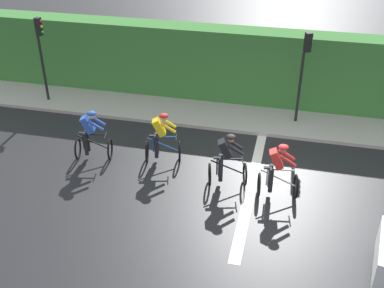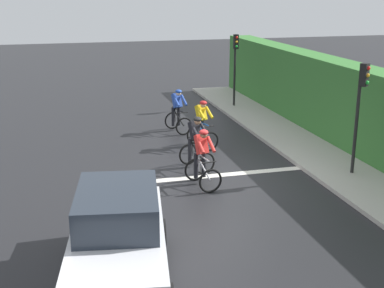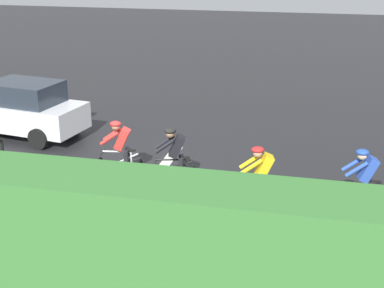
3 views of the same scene
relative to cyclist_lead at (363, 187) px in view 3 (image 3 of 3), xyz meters
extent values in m
plane|color=black|center=(-0.09, -5.36, -0.80)|extent=(80.00, 80.00, 0.00)
cube|color=#387533|center=(5.25, -3.36, 0.64)|extent=(1.10, 22.41, 2.87)
cube|color=silver|center=(-0.09, -5.07, -0.79)|extent=(7.00, 0.30, 0.01)
torus|color=black|center=(0.11, -0.54, -0.46)|extent=(0.68, 0.20, 0.68)
torus|color=black|center=(-0.10, 0.46, -0.46)|extent=(0.68, 0.20, 0.68)
cylinder|color=black|center=(0.01, -0.04, -0.21)|extent=(0.25, 0.98, 0.51)
cylinder|color=black|center=(-0.05, 0.26, -0.18)|extent=(0.04, 0.04, 0.55)
cylinder|color=black|center=(0.02, -0.09, 0.07)|extent=(0.19, 0.71, 0.04)
cube|color=black|center=(-0.05, 0.26, 0.11)|extent=(0.14, 0.24, 0.04)
cylinder|color=black|center=(0.09, -0.44, 0.04)|extent=(0.42, 0.12, 0.03)
cube|color=#2D51B7|center=(-0.01, 0.06, 0.41)|extent=(0.38, 0.46, 0.57)
sphere|color=beige|center=(0.02, -0.09, 0.72)|extent=(0.20, 0.20, 0.20)
ellipsoid|color=#264CB2|center=(0.02, -0.09, 0.79)|extent=(0.29, 0.32, 0.14)
cylinder|color=black|center=(0.08, 0.19, -0.23)|extent=(0.12, 0.12, 0.74)
cylinder|color=black|center=(-0.15, 0.14, -0.23)|extent=(0.12, 0.12, 0.74)
cylinder|color=#2D51B7|center=(0.20, -0.19, 0.47)|extent=(0.19, 0.49, 0.37)
cylinder|color=#2D51B7|center=(-0.11, -0.25, 0.47)|extent=(0.19, 0.49, 0.37)
torus|color=black|center=(0.48, -2.71, -0.46)|extent=(0.67, 0.22, 0.68)
torus|color=black|center=(0.24, -1.72, -0.46)|extent=(0.67, 0.22, 0.68)
cylinder|color=#1E59B2|center=(0.36, -2.21, -0.21)|extent=(0.28, 0.97, 0.51)
cylinder|color=#1E59B2|center=(0.28, -1.91, -0.18)|extent=(0.04, 0.04, 0.55)
cylinder|color=#1E59B2|center=(0.37, -2.26, 0.07)|extent=(0.22, 0.70, 0.04)
cube|color=black|center=(0.28, -1.91, 0.11)|extent=(0.15, 0.24, 0.04)
cylinder|color=black|center=(0.46, -2.61, 0.04)|extent=(0.42, 0.13, 0.03)
cube|color=yellow|center=(0.33, -2.11, 0.41)|extent=(0.39, 0.47, 0.57)
sphere|color=tan|center=(0.37, -2.26, 0.72)|extent=(0.20, 0.20, 0.20)
ellipsoid|color=red|center=(0.37, -2.26, 0.79)|extent=(0.30, 0.33, 0.14)
cylinder|color=black|center=(0.43, -1.98, -0.23)|extent=(0.12, 0.12, 0.74)
cylinder|color=black|center=(0.19, -2.04, -0.23)|extent=(0.12, 0.12, 0.74)
cylinder|color=yellow|center=(0.56, -2.35, 0.47)|extent=(0.20, 0.49, 0.37)
cylinder|color=yellow|center=(0.25, -2.43, 0.47)|extent=(0.20, 0.49, 0.37)
torus|color=black|center=(-0.31, -4.86, -0.46)|extent=(0.67, 0.22, 0.68)
torus|color=black|center=(-0.55, -3.87, -0.46)|extent=(0.67, 0.22, 0.68)
cylinder|color=black|center=(-0.43, -4.37, -0.21)|extent=(0.28, 0.97, 0.51)
cylinder|color=black|center=(-0.50, -4.07, -0.18)|extent=(0.04, 0.04, 0.55)
cylinder|color=black|center=(-0.42, -4.42, 0.07)|extent=(0.22, 0.70, 0.04)
cube|color=black|center=(-0.50, -4.07, 0.11)|extent=(0.15, 0.24, 0.04)
cylinder|color=black|center=(-0.33, -4.76, 0.04)|extent=(0.42, 0.13, 0.03)
cube|color=black|center=(-0.45, -4.27, 0.41)|extent=(0.39, 0.47, 0.57)
sphere|color=#9E7051|center=(-0.42, -4.42, 0.72)|extent=(0.20, 0.20, 0.20)
ellipsoid|color=black|center=(-0.42, -4.42, 0.79)|extent=(0.30, 0.33, 0.14)
cylinder|color=black|center=(-0.36, -4.14, -0.23)|extent=(0.12, 0.12, 0.74)
cylinder|color=black|center=(-0.60, -4.20, -0.23)|extent=(0.12, 0.12, 0.74)
cylinder|color=black|center=(-0.23, -4.51, 0.47)|extent=(0.20, 0.49, 0.37)
cylinder|color=black|center=(-0.54, -4.58, 0.47)|extent=(0.20, 0.49, 0.37)
torus|color=black|center=(-0.57, -6.32, -0.46)|extent=(0.68, 0.16, 0.68)
torus|color=black|center=(-0.72, -5.31, -0.46)|extent=(0.68, 0.16, 0.68)
cylinder|color=silver|center=(-0.64, -5.82, -0.21)|extent=(0.19, 0.98, 0.51)
cylinder|color=silver|center=(-0.69, -5.51, -0.18)|extent=(0.04, 0.04, 0.55)
cylinder|color=silver|center=(-0.64, -5.87, 0.07)|extent=(0.15, 0.71, 0.04)
cube|color=black|center=(-0.69, -5.51, 0.11)|extent=(0.13, 0.23, 0.04)
cylinder|color=black|center=(-0.59, -6.22, 0.04)|extent=(0.42, 0.09, 0.03)
cube|color=red|center=(-0.66, -5.72, 0.41)|extent=(0.36, 0.45, 0.57)
sphere|color=#9E7051|center=(-0.64, -5.87, 0.72)|extent=(0.20, 0.20, 0.20)
ellipsoid|color=red|center=(-0.64, -5.87, 0.79)|extent=(0.28, 0.31, 0.14)
cylinder|color=black|center=(-0.56, -5.60, -0.23)|extent=(0.12, 0.12, 0.74)
cylinder|color=black|center=(-0.79, -5.63, -0.23)|extent=(0.12, 0.12, 0.74)
cylinder|color=red|center=(-0.46, -5.98, 0.47)|extent=(0.16, 0.49, 0.37)
cylinder|color=red|center=(-0.78, -6.02, 0.47)|extent=(0.16, 0.49, 0.37)
cube|color=silver|center=(-3.51, -10.17, -0.10)|extent=(2.31, 4.31, 0.80)
cube|color=#262D38|center=(-3.47, -9.92, 0.63)|extent=(1.81, 2.34, 0.66)
cylinder|color=black|center=(-4.53, -11.30, -0.48)|extent=(0.32, 0.67, 0.64)
cylinder|color=black|center=(-2.49, -9.04, -0.48)|extent=(0.32, 0.67, 0.64)
cylinder|color=black|center=(-4.14, -8.79, -0.48)|extent=(0.32, 0.67, 0.64)
cylinder|color=black|center=(3.84, -6.13, 0.55)|extent=(0.10, 0.10, 2.70)
camera|label=1|loc=(-11.64, -5.97, 7.24)|focal=44.18mm
camera|label=2|loc=(-4.41, -19.06, 4.59)|focal=49.23mm
camera|label=3|loc=(11.38, -1.10, 4.90)|focal=51.42mm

